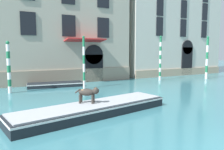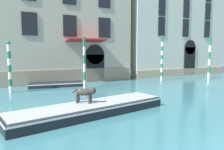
% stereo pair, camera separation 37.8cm
% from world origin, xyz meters
% --- Properties ---
extents(palazzo_left, '(13.18, 7.40, 14.31)m').
position_xyz_m(palazzo_left, '(-0.45, 20.41, 7.13)').
color(palazzo_left, '#B2A893').
rests_on(palazzo_left, ground_plane).
extents(palazzo_right, '(13.93, 6.13, 15.57)m').
position_xyz_m(palazzo_right, '(13.94, 20.41, 7.77)').
color(palazzo_right, beige).
rests_on(palazzo_right, ground_plane).
extents(boat_foreground, '(8.10, 3.23, 0.53)m').
position_xyz_m(boat_foreground, '(-2.52, 6.89, 0.28)').
color(boat_foreground, black).
rests_on(boat_foreground, ground_plane).
extents(dog_on_deck, '(1.02, 0.79, 0.79)m').
position_xyz_m(dog_on_deck, '(-2.70, 7.12, 1.05)').
color(dog_on_deck, '#332D28').
rests_on(dog_on_deck, boat_foreground).
extents(boat_moored_near_palazzo, '(4.73, 2.12, 0.35)m').
position_xyz_m(boat_moored_near_palazzo, '(-2.14, 16.07, 0.19)').
color(boat_moored_near_palazzo, black).
rests_on(boat_moored_near_palazzo, ground_plane).
extents(mooring_pole_0, '(0.23, 0.23, 4.59)m').
position_xyz_m(mooring_pole_0, '(8.45, 15.05, 2.31)').
color(mooring_pole_0, white).
rests_on(mooring_pole_0, ground_plane).
extents(mooring_pole_1, '(0.19, 0.19, 4.22)m').
position_xyz_m(mooring_pole_1, '(-0.33, 13.94, 2.13)').
color(mooring_pole_1, white).
rests_on(mooring_pole_1, ground_plane).
extents(mooring_pole_3, '(0.26, 0.26, 4.61)m').
position_xyz_m(mooring_pole_3, '(13.65, 13.55, 2.33)').
color(mooring_pole_3, white).
rests_on(mooring_pole_3, ground_plane).
extents(mooring_pole_4, '(0.25, 0.25, 3.74)m').
position_xyz_m(mooring_pole_4, '(-5.74, 14.68, 1.89)').
color(mooring_pole_4, white).
rests_on(mooring_pole_4, ground_plane).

